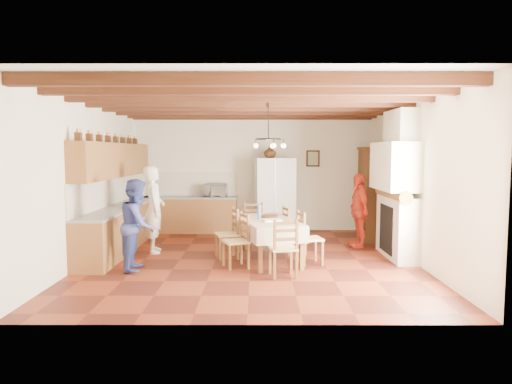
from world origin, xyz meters
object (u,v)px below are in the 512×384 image
(person_woman_blue, at_px, (138,224))
(microwave, at_px, (216,190))
(dining_table, at_px, (268,224))
(person_woman_red, at_px, (359,210))
(chair_end_far, at_px, (254,226))
(chair_right_far, at_px, (294,230))
(chair_end_near, at_px, (283,247))
(person_man, at_px, (154,209))
(chair_left_near, at_px, (236,240))
(hutch, at_px, (371,194))
(chair_right_near, at_px, (310,238))
(chair_left_far, at_px, (227,233))
(refrigerator, at_px, (274,196))

(person_woman_blue, bearing_deg, microwave, -18.09)
(dining_table, height_order, person_woman_red, person_woman_red)
(chair_end_far, xyz_separation_m, person_woman_blue, (-1.98, -1.74, 0.30))
(chair_right_far, bearing_deg, dining_table, 124.38)
(person_woman_red, bearing_deg, chair_end_near, -42.31)
(person_man, bearing_deg, chair_right_far, -105.43)
(chair_end_far, height_order, microwave, microwave)
(chair_left_near, height_order, person_woman_blue, person_woman_blue)
(hutch, bearing_deg, chair_end_far, -157.33)
(chair_right_far, bearing_deg, hutch, -65.01)
(chair_right_near, xyz_separation_m, person_woman_red, (1.20, 1.47, 0.30))
(chair_right_far, bearing_deg, microwave, 22.30)
(chair_end_near, xyz_separation_m, person_man, (-2.49, 1.78, 0.39))
(chair_left_far, relative_size, chair_end_far, 1.00)
(chair_end_near, xyz_separation_m, person_woman_blue, (-2.47, 0.43, 0.30))
(person_woman_blue, bearing_deg, dining_table, -77.11)
(hutch, xyz_separation_m, chair_left_far, (-3.20, -1.89, -0.58))
(dining_table, xyz_separation_m, chair_end_near, (0.22, -1.05, -0.21))
(dining_table, relative_size, chair_end_near, 2.03)
(chair_end_near, bearing_deg, refrigerator, -100.71)
(chair_end_near, bearing_deg, person_woman_red, -137.65)
(chair_right_near, relative_size, person_woman_red, 0.61)
(chair_left_near, distance_m, chair_left_far, 0.72)
(chair_right_far, bearing_deg, refrigerator, -5.74)
(person_woman_blue, relative_size, person_woman_red, 1.00)
(refrigerator, relative_size, chair_left_near, 1.95)
(chair_left_near, bearing_deg, person_man, -147.49)
(chair_right_near, bearing_deg, person_woman_red, -51.56)
(chair_end_far, height_order, person_woman_blue, person_woman_blue)
(chair_end_far, bearing_deg, person_man, -174.15)
(chair_left_near, xyz_separation_m, person_woman_blue, (-1.67, -0.14, 0.30))
(hutch, xyz_separation_m, chair_left_near, (-3.00, -2.58, -0.58))
(person_man, relative_size, microwave, 3.07)
(chair_left_near, bearing_deg, chair_end_near, 32.48)
(chair_left_far, distance_m, person_man, 1.62)
(microwave, bearing_deg, person_woman_blue, -105.57)
(hutch, xyz_separation_m, person_woman_red, (-0.47, -0.85, -0.28))
(dining_table, xyz_separation_m, person_woman_blue, (-2.25, -0.63, 0.09))
(chair_right_near, relative_size, person_woman_blue, 0.61)
(chair_end_far, relative_size, microwave, 1.69)
(refrigerator, distance_m, chair_end_far, 1.86)
(refrigerator, bearing_deg, chair_end_near, -96.71)
(refrigerator, distance_m, chair_left_far, 2.86)
(chair_left_far, distance_m, microwave, 2.93)
(dining_table, xyz_separation_m, chair_right_far, (0.53, 0.59, -0.21))
(refrigerator, distance_m, microwave, 1.48)
(chair_right_near, relative_size, chair_end_near, 1.00)
(chair_end_near, bearing_deg, hutch, -135.63)
(person_man, bearing_deg, person_woman_blue, 168.18)
(dining_table, xyz_separation_m, chair_end_far, (-0.26, 1.11, -0.21))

